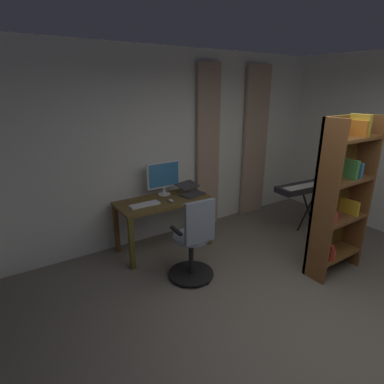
{
  "coord_description": "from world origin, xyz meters",
  "views": [
    {
      "loc": [
        2.4,
        1.25,
        2.24
      ],
      "look_at": [
        0.43,
        -1.76,
        1.02
      ],
      "focal_mm": 28.85,
      "sensor_mm": 36.0,
      "label": 1
    }
  ],
  "objects_px": {
    "computer_mouse": "(171,200)",
    "bookshelf": "(339,196)",
    "office_chair": "(194,243)",
    "piano_keyboard": "(311,187)",
    "computer_keyboard": "(145,205)",
    "laptop": "(191,191)",
    "desk": "(164,207)",
    "computer_monitor": "(164,176)"
  },
  "relations": [
    {
      "from": "desk",
      "to": "bookshelf",
      "type": "distance_m",
      "value": 2.27
    },
    {
      "from": "laptop",
      "to": "computer_monitor",
      "type": "bearing_deg",
      "value": -45.5
    },
    {
      "from": "computer_keyboard",
      "to": "computer_mouse",
      "type": "distance_m",
      "value": 0.37
    },
    {
      "from": "laptop",
      "to": "computer_mouse",
      "type": "xyz_separation_m",
      "value": [
        0.4,
        0.12,
        -0.03
      ]
    },
    {
      "from": "computer_monitor",
      "to": "piano_keyboard",
      "type": "xyz_separation_m",
      "value": [
        -2.16,
        0.92,
        -0.3
      ]
    },
    {
      "from": "computer_keyboard",
      "to": "computer_monitor",
      "type": "bearing_deg",
      "value": -149.33
    },
    {
      "from": "desk",
      "to": "computer_keyboard",
      "type": "distance_m",
      "value": 0.34
    },
    {
      "from": "computer_monitor",
      "to": "computer_mouse",
      "type": "xyz_separation_m",
      "value": [
        0.07,
        0.32,
        -0.26
      ]
    },
    {
      "from": "desk",
      "to": "computer_mouse",
      "type": "bearing_deg",
      "value": 110.32
    },
    {
      "from": "computer_mouse",
      "to": "computer_monitor",
      "type": "bearing_deg",
      "value": -101.92
    },
    {
      "from": "piano_keyboard",
      "to": "computer_keyboard",
      "type": "bearing_deg",
      "value": -9.31
    },
    {
      "from": "office_chair",
      "to": "computer_monitor",
      "type": "xyz_separation_m",
      "value": [
        -0.19,
        -1.09,
        0.54
      ]
    },
    {
      "from": "office_chair",
      "to": "computer_monitor",
      "type": "height_order",
      "value": "computer_monitor"
    },
    {
      "from": "desk",
      "to": "laptop",
      "type": "bearing_deg",
      "value": 178.26
    },
    {
      "from": "office_chair",
      "to": "piano_keyboard",
      "type": "relative_size",
      "value": 0.83
    },
    {
      "from": "computer_monitor",
      "to": "computer_keyboard",
      "type": "height_order",
      "value": "computer_monitor"
    },
    {
      "from": "computer_keyboard",
      "to": "piano_keyboard",
      "type": "bearing_deg",
      "value": 165.56
    },
    {
      "from": "piano_keyboard",
      "to": "computer_monitor",
      "type": "bearing_deg",
      "value": -17.99
    },
    {
      "from": "computer_monitor",
      "to": "computer_keyboard",
      "type": "xyz_separation_m",
      "value": [
        0.43,
        0.25,
        -0.27
      ]
    },
    {
      "from": "computer_keyboard",
      "to": "piano_keyboard",
      "type": "height_order",
      "value": "piano_keyboard"
    },
    {
      "from": "office_chair",
      "to": "computer_keyboard",
      "type": "distance_m",
      "value": 0.9
    },
    {
      "from": "computer_keyboard",
      "to": "piano_keyboard",
      "type": "distance_m",
      "value": 2.67
    },
    {
      "from": "bookshelf",
      "to": "office_chair",
      "type": "bearing_deg",
      "value": -25.2
    },
    {
      "from": "laptop",
      "to": "bookshelf",
      "type": "bearing_deg",
      "value": 109.97
    },
    {
      "from": "desk",
      "to": "computer_monitor",
      "type": "distance_m",
      "value": 0.45
    },
    {
      "from": "laptop",
      "to": "bookshelf",
      "type": "distance_m",
      "value": 1.97
    },
    {
      "from": "computer_keyboard",
      "to": "computer_mouse",
      "type": "bearing_deg",
      "value": 169.36
    },
    {
      "from": "computer_keyboard",
      "to": "bookshelf",
      "type": "bearing_deg",
      "value": 139.22
    },
    {
      "from": "computer_keyboard",
      "to": "bookshelf",
      "type": "height_order",
      "value": "bookshelf"
    },
    {
      "from": "desk",
      "to": "computer_keyboard",
      "type": "height_order",
      "value": "computer_keyboard"
    },
    {
      "from": "computer_mouse",
      "to": "laptop",
      "type": "bearing_deg",
      "value": -163.86
    },
    {
      "from": "bookshelf",
      "to": "piano_keyboard",
      "type": "relative_size",
      "value": 1.53
    },
    {
      "from": "office_chair",
      "to": "bookshelf",
      "type": "xyz_separation_m",
      "value": [
        -1.6,
        0.75,
        0.5
      ]
    },
    {
      "from": "computer_keyboard",
      "to": "laptop",
      "type": "height_order",
      "value": "laptop"
    },
    {
      "from": "piano_keyboard",
      "to": "computer_mouse",
      "type": "bearing_deg",
      "value": -9.91
    },
    {
      "from": "computer_keyboard",
      "to": "bookshelf",
      "type": "xyz_separation_m",
      "value": [
        -1.84,
        1.59,
        0.23
      ]
    },
    {
      "from": "desk",
      "to": "piano_keyboard",
      "type": "height_order",
      "value": "piano_keyboard"
    },
    {
      "from": "computer_mouse",
      "to": "bookshelf",
      "type": "height_order",
      "value": "bookshelf"
    },
    {
      "from": "desk",
      "to": "laptop",
      "type": "relative_size",
      "value": 3.26
    },
    {
      "from": "desk",
      "to": "computer_monitor",
      "type": "relative_size",
      "value": 2.53
    },
    {
      "from": "computer_mouse",
      "to": "desk",
      "type": "bearing_deg",
      "value": -69.68
    },
    {
      "from": "laptop",
      "to": "computer_mouse",
      "type": "relative_size",
      "value": 4.01
    }
  ]
}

